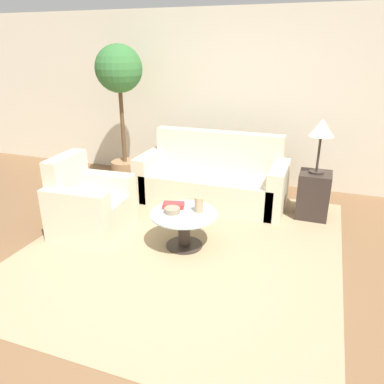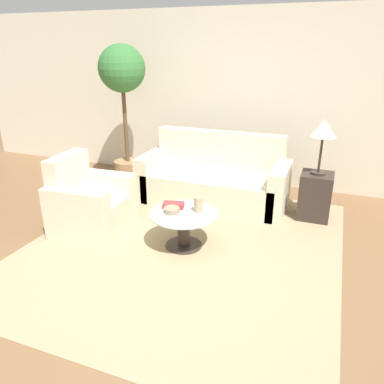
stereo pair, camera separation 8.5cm
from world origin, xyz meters
name	(u,v)px [view 1 (the left image)]	position (x,y,z in m)	size (l,w,h in m)	color
ground_plane	(157,279)	(0.00, 0.00, 0.00)	(14.00, 14.00, 0.00)	brown
wall_back	(237,99)	(0.00, 3.02, 1.30)	(10.00, 0.06, 2.60)	beige
rug	(184,246)	(0.03, 0.67, 0.00)	(3.28, 3.58, 0.01)	tan
sofa_main	(213,180)	(-0.07, 2.05, 0.30)	(2.03, 0.83, 0.95)	beige
armchair	(87,207)	(-1.18, 0.64, 0.30)	(0.81, 0.87, 0.91)	beige
coffee_table	(184,225)	(0.03, 0.67, 0.26)	(0.73, 0.73, 0.40)	#332823
side_table	(313,195)	(1.30, 1.96, 0.30)	(0.39, 0.39, 0.59)	#332823
table_lamp	(322,130)	(1.30, 1.96, 1.13)	(0.30, 0.30, 0.67)	#332823
potted_plant	(120,89)	(-1.58, 2.26, 1.48)	(0.69, 0.69, 2.10)	#93704C
vase	(199,204)	(0.16, 0.76, 0.49)	(0.09, 0.09, 0.17)	tan
bowl	(172,210)	(-0.10, 0.64, 0.43)	(0.17, 0.17, 0.06)	gray
book_stack	(174,205)	(-0.14, 0.77, 0.43)	(0.26, 0.19, 0.05)	#BC3333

